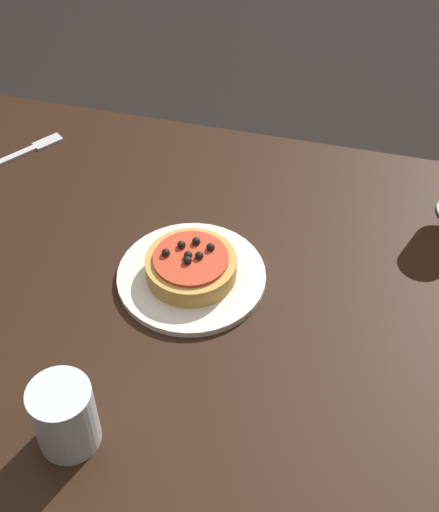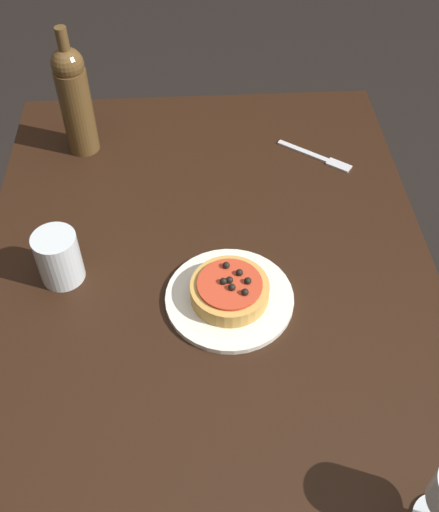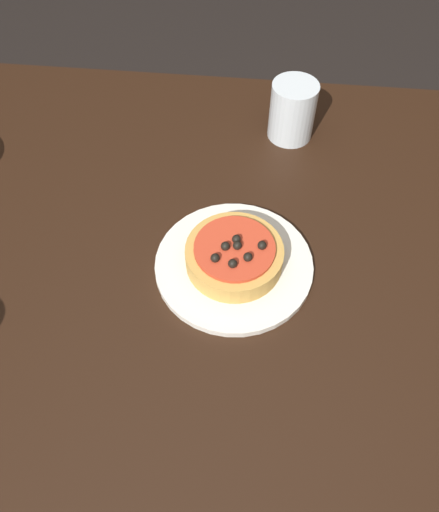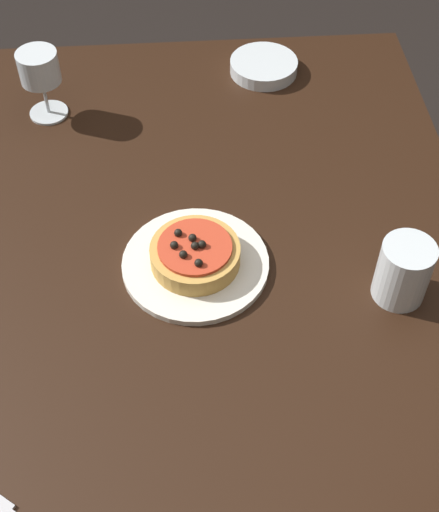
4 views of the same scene
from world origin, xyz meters
The scene contains 6 objects.
ground_plane centered at (0.00, 0.00, 0.00)m, with size 14.00×14.00×0.00m, color black.
dining_table centered at (0.00, 0.00, 0.64)m, with size 1.38×0.93×0.72m.
dinner_plate centered at (-0.02, -0.04, 0.73)m, with size 0.25×0.25×0.01m.
pizza centered at (-0.02, -0.04, 0.75)m, with size 0.15×0.15×0.05m.
water_cup centered at (0.07, 0.29, 0.78)m, with size 0.09×0.09×0.11m.
fork centered at (0.41, -0.29, 0.72)m, with size 0.13×0.17×0.00m.
Camera 1 is at (-0.26, 0.73, 1.61)m, focal length 50.00 mm.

